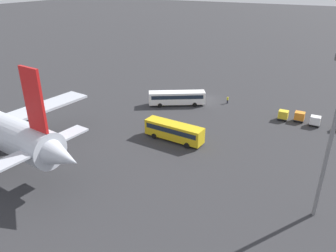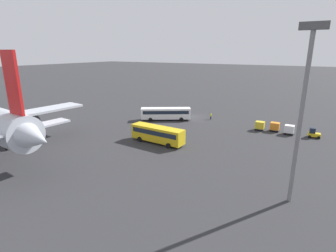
{
  "view_description": "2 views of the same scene",
  "coord_description": "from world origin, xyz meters",
  "px_view_note": "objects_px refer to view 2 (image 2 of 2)",
  "views": [
    {
      "loc": [
        -27.47,
        71.55,
        27.73
      ],
      "look_at": [
        -1.49,
        23.66,
        2.47
      ],
      "focal_mm": 35.0,
      "sensor_mm": 36.0,
      "label": 1
    },
    {
      "loc": [
        -29.34,
        65.47,
        17.6
      ],
      "look_at": [
        -5.74,
        24.72,
        4.1
      ],
      "focal_mm": 28.0,
      "sensor_mm": 36.0,
      "label": 2
    }
  ],
  "objects_px": {
    "shuttle_bus_near": "(166,113)",
    "cargo_cart_yellow": "(260,125)",
    "cargo_cart_orange": "(275,126)",
    "cargo_cart_white": "(289,129)",
    "baggage_tug": "(313,133)",
    "shuttle_bus_far": "(158,133)",
    "worker_person": "(211,116)"
  },
  "relations": [
    {
      "from": "worker_person",
      "to": "cargo_cart_yellow",
      "type": "bearing_deg",
      "value": 164.18
    },
    {
      "from": "cargo_cart_white",
      "to": "cargo_cart_yellow",
      "type": "bearing_deg",
      "value": -0.22
    },
    {
      "from": "baggage_tug",
      "to": "cargo_cart_white",
      "type": "bearing_deg",
      "value": -4.08
    },
    {
      "from": "cargo_cart_yellow",
      "to": "cargo_cart_white",
      "type": "bearing_deg",
      "value": 179.78
    },
    {
      "from": "worker_person",
      "to": "shuttle_bus_far",
      "type": "bearing_deg",
      "value": 84.14
    },
    {
      "from": "shuttle_bus_near",
      "to": "worker_person",
      "type": "relative_size",
      "value": 7.15
    },
    {
      "from": "baggage_tug",
      "to": "cargo_cart_yellow",
      "type": "distance_m",
      "value": 10.9
    },
    {
      "from": "cargo_cart_orange",
      "to": "cargo_cart_yellow",
      "type": "distance_m",
      "value": 3.21
    },
    {
      "from": "worker_person",
      "to": "cargo_cart_white",
      "type": "xyz_separation_m",
      "value": [
        -19.65,
        3.83,
        0.32
      ]
    },
    {
      "from": "cargo_cart_white",
      "to": "cargo_cart_yellow",
      "type": "relative_size",
      "value": 1.0
    },
    {
      "from": "shuttle_bus_near",
      "to": "shuttle_bus_far",
      "type": "relative_size",
      "value": 1.1
    },
    {
      "from": "shuttle_bus_near",
      "to": "cargo_cart_yellow",
      "type": "relative_size",
      "value": 6.04
    },
    {
      "from": "worker_person",
      "to": "cargo_cart_orange",
      "type": "relative_size",
      "value": 0.84
    },
    {
      "from": "cargo_cart_yellow",
      "to": "baggage_tug",
      "type": "bearing_deg",
      "value": -179.03
    },
    {
      "from": "cargo_cart_orange",
      "to": "shuttle_bus_near",
      "type": "bearing_deg",
      "value": 7.76
    },
    {
      "from": "shuttle_bus_near",
      "to": "shuttle_bus_far",
      "type": "bearing_deg",
      "value": 83.7
    },
    {
      "from": "cargo_cart_white",
      "to": "baggage_tug",
      "type": "bearing_deg",
      "value": -177.44
    },
    {
      "from": "cargo_cart_orange",
      "to": "cargo_cart_yellow",
      "type": "height_order",
      "value": "same"
    },
    {
      "from": "cargo_cart_white",
      "to": "cargo_cart_yellow",
      "type": "distance_m",
      "value": 6.22
    },
    {
      "from": "shuttle_bus_far",
      "to": "baggage_tug",
      "type": "distance_m",
      "value": 32.93
    },
    {
      "from": "shuttle_bus_near",
      "to": "baggage_tug",
      "type": "bearing_deg",
      "value": 153.34
    },
    {
      "from": "shuttle_bus_far",
      "to": "baggage_tug",
      "type": "height_order",
      "value": "shuttle_bus_far"
    },
    {
      "from": "cargo_cart_orange",
      "to": "shuttle_bus_far",
      "type": "bearing_deg",
      "value": 46.48
    },
    {
      "from": "cargo_cart_white",
      "to": "worker_person",
      "type": "bearing_deg",
      "value": -11.03
    },
    {
      "from": "baggage_tug",
      "to": "cargo_cart_orange",
      "type": "bearing_deg",
      "value": -11.16
    },
    {
      "from": "shuttle_bus_far",
      "to": "cargo_cart_white",
      "type": "distance_m",
      "value": 29.12
    },
    {
      "from": "cargo_cart_yellow",
      "to": "shuttle_bus_far",
      "type": "bearing_deg",
      "value": 50.42
    },
    {
      "from": "shuttle_bus_near",
      "to": "cargo_cart_yellow",
      "type": "xyz_separation_m",
      "value": [
        -23.49,
        -2.82,
        -0.74
      ]
    },
    {
      "from": "shuttle_bus_near",
      "to": "cargo_cart_orange",
      "type": "distance_m",
      "value": 26.85
    },
    {
      "from": "shuttle_bus_near",
      "to": "cargo_cart_white",
      "type": "relative_size",
      "value": 6.04
    },
    {
      "from": "shuttle_bus_near",
      "to": "cargo_cart_orange",
      "type": "relative_size",
      "value": 6.04
    },
    {
      "from": "cargo_cart_white",
      "to": "shuttle_bus_far",
      "type": "bearing_deg",
      "value": 40.91
    }
  ]
}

